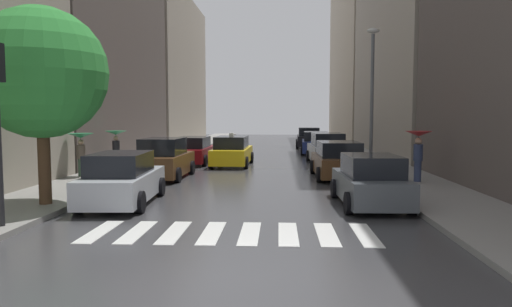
# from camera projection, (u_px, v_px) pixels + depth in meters

# --- Properties ---
(ground_plane) EXTENTS (28.00, 72.00, 0.04)m
(ground_plane) POSITION_uv_depth(u_px,v_px,m) (262.00, 157.00, 31.58)
(ground_plane) COLOR #39393C
(sidewalk_left) EXTENTS (3.00, 72.00, 0.15)m
(sidewalk_left) POSITION_uv_depth(u_px,v_px,m) (167.00, 155.00, 31.88)
(sidewalk_left) COLOR gray
(sidewalk_left) RESTS_ON ground
(sidewalk_right) EXTENTS (3.00, 72.00, 0.15)m
(sidewalk_right) POSITION_uv_depth(u_px,v_px,m) (359.00, 156.00, 31.26)
(sidewalk_right) COLOR gray
(sidewalk_right) RESTS_ON ground
(crosswalk_stripes) EXTENTS (6.75, 2.20, 0.01)m
(crosswalk_stripes) POSITION_uv_depth(u_px,v_px,m) (231.00, 233.00, 11.05)
(crosswalk_stripes) COLOR silver
(crosswalk_stripes) RESTS_ON ground
(building_left_mid) EXTENTS (6.00, 17.01, 15.78)m
(building_left_mid) POSITION_uv_depth(u_px,v_px,m) (85.00, 33.00, 29.24)
(building_left_mid) COLOR #564C47
(building_left_mid) RESTS_ON ground
(building_left_far) EXTENTS (6.00, 20.00, 14.85)m
(building_left_far) POSITION_uv_depth(u_px,v_px,m) (162.00, 70.00, 48.54)
(building_left_far) COLOR #9E9384
(building_left_far) RESTS_ON ground
(building_right_far) EXTENTS (6.00, 20.23, 23.03)m
(building_right_far) POSITION_uv_depth(u_px,v_px,m) (367.00, 38.00, 52.76)
(building_right_far) COLOR #B2A38C
(building_right_far) RESTS_ON ground
(parked_car_left_nearest) EXTENTS (2.15, 4.45, 1.63)m
(parked_car_left_nearest) POSITION_uv_depth(u_px,v_px,m) (122.00, 180.00, 14.61)
(parked_car_left_nearest) COLOR #B2B7BF
(parked_car_left_nearest) RESTS_ON ground
(parked_car_left_second) EXTENTS (2.14, 4.23, 1.78)m
(parked_car_left_second) POSITION_uv_depth(u_px,v_px,m) (164.00, 160.00, 20.64)
(parked_car_left_second) COLOR brown
(parked_car_left_second) RESTS_ON ground
(parked_car_left_third) EXTENTS (2.17, 4.76, 1.54)m
(parked_car_left_third) POSITION_uv_depth(u_px,v_px,m) (193.00, 151.00, 26.96)
(parked_car_left_third) COLOR maroon
(parked_car_left_third) RESTS_ON ground
(parked_car_right_nearest) EXTENTS (2.07, 4.05, 1.58)m
(parked_car_right_nearest) POSITION_uv_depth(u_px,v_px,m) (370.00, 182.00, 14.35)
(parked_car_right_nearest) COLOR #474C51
(parked_car_right_nearest) RESTS_ON ground
(parked_car_right_second) EXTENTS (2.25, 4.50, 1.62)m
(parked_car_right_second) POSITION_uv_depth(u_px,v_px,m) (338.00, 161.00, 20.78)
(parked_car_right_second) COLOR brown
(parked_car_right_second) RESTS_ON ground
(parked_car_right_third) EXTENTS (2.19, 4.66, 1.77)m
(parked_car_right_third) POSITION_uv_depth(u_px,v_px,m) (327.00, 149.00, 26.95)
(parked_car_right_third) COLOR #B2B7BF
(parked_car_right_third) RESTS_ON ground
(parked_car_right_fourth) EXTENTS (2.32, 4.70, 1.61)m
(parked_car_right_fourth) POSITION_uv_depth(u_px,v_px,m) (316.00, 143.00, 33.71)
(parked_car_right_fourth) COLOR navy
(parked_car_right_fourth) RESTS_ON ground
(parked_car_right_fifth) EXTENTS (2.26, 4.43, 1.72)m
(parked_car_right_fifth) POSITION_uv_depth(u_px,v_px,m) (309.00, 138.00, 40.38)
(parked_car_right_fifth) COLOR black
(parked_car_right_fifth) RESTS_ON ground
(taxi_midroad) EXTENTS (2.20, 4.59, 1.81)m
(taxi_midroad) POSITION_uv_depth(u_px,v_px,m) (232.00, 152.00, 25.82)
(taxi_midroad) COLOR yellow
(taxi_midroad) RESTS_ON ground
(pedestrian_foreground) EXTENTS (1.08, 1.08, 1.84)m
(pedestrian_foreground) POSITION_uv_depth(u_px,v_px,m) (116.00, 140.00, 23.59)
(pedestrian_foreground) COLOR brown
(pedestrian_foreground) RESTS_ON sidewalk_left
(pedestrian_near_tree) EXTENTS (1.11, 1.11, 1.86)m
(pedestrian_near_tree) POSITION_uv_depth(u_px,v_px,m) (81.00, 144.00, 20.11)
(pedestrian_near_tree) COLOR #38513D
(pedestrian_near_tree) RESTS_ON sidewalk_left
(pedestrian_by_kerb) EXTENTS (1.05, 1.05, 2.01)m
(pedestrian_by_kerb) POSITION_uv_depth(u_px,v_px,m) (418.00, 144.00, 18.49)
(pedestrian_by_kerb) COLOR navy
(pedestrian_by_kerb) RESTS_ON sidewalk_right
(street_tree_left) EXTENTS (3.83, 3.83, 5.78)m
(street_tree_left) POSITION_uv_depth(u_px,v_px,m) (41.00, 73.00, 13.64)
(street_tree_left) COLOR #513823
(street_tree_left) RESTS_ON sidewalk_left
(lamp_post_right) EXTENTS (0.60, 0.28, 6.72)m
(lamp_post_right) POSITION_uv_depth(u_px,v_px,m) (372.00, 89.00, 22.24)
(lamp_post_right) COLOR #595B60
(lamp_post_right) RESTS_ON sidewalk_right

